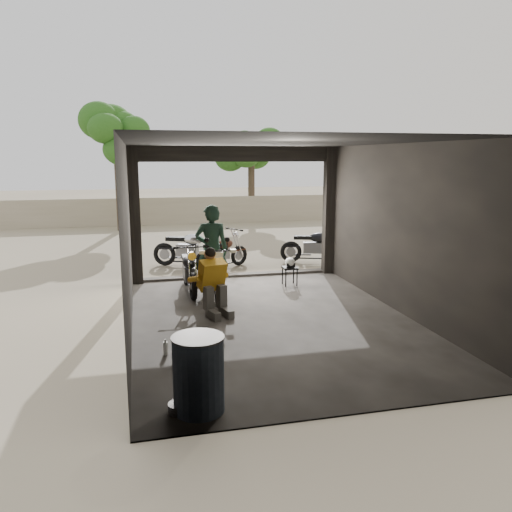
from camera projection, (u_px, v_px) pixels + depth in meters
name	position (u px, v px, depth m)	size (l,w,h in m)	color
ground	(273.00, 321.00, 9.13)	(80.00, 80.00, 0.00)	#7A6D56
garage	(265.00, 247.00, 9.40)	(7.00, 7.13, 3.20)	#2D2B28
boundary_wall	(191.00, 210.00, 22.37)	(18.00, 0.30, 1.20)	gray
tree_left	(116.00, 130.00, 19.59)	(2.20, 2.20, 5.60)	#382B1E
tree_right	(251.00, 143.00, 22.43)	(2.20, 2.20, 5.00)	#382B1E
main_bike	(214.00, 272.00, 10.54)	(0.70, 1.71, 1.14)	#ECE6C7
left_bike	(189.00, 268.00, 10.96)	(0.69, 1.66, 1.13)	black
outside_bike_a	(189.00, 245.00, 13.54)	(0.73, 1.78, 1.21)	black
outside_bike_b	(222.00, 250.00, 13.30)	(0.64, 1.55, 1.05)	#441E10
outside_bike_c	(315.00, 243.00, 14.05)	(0.70, 1.69, 1.14)	black
rider	(212.00, 250.00, 10.74)	(0.72, 0.47, 1.96)	black
mechanic	(215.00, 284.00, 9.32)	(0.63, 0.86, 1.24)	gold
stool	(290.00, 270.00, 11.54)	(0.32, 0.32, 0.45)	black
helmet	(290.00, 262.00, 11.48)	(0.24, 0.25, 0.23)	white
oil_drum	(199.00, 375.00, 5.79)	(0.60, 0.60, 0.93)	#41546E
sign_post	(393.00, 203.00, 12.31)	(0.89, 0.08, 2.67)	black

